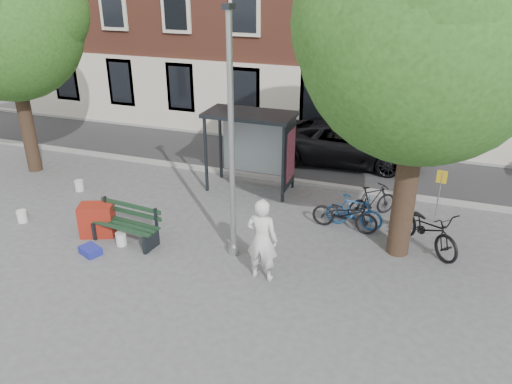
{
  "coord_description": "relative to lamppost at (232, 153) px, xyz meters",
  "views": [
    {
      "loc": [
        4.24,
        -10.31,
        6.85
      ],
      "look_at": [
        0.28,
        0.93,
        1.4
      ],
      "focal_mm": 35.0,
      "sensor_mm": 36.0,
      "label": 1
    }
  ],
  "objects": [
    {
      "name": "car_dark",
      "position": [
        1.54,
        7.59,
        -2.01
      ],
      "size": [
        5.75,
        2.92,
        1.56
      ],
      "primitive_type": "imported",
      "rotation": [
        0.0,
        0.0,
        1.63
      ],
      "color": "black",
      "rests_on": "ground"
    },
    {
      "name": "tree_right",
      "position": [
        4.01,
        1.38,
        2.83
      ],
      "size": [
        5.76,
        5.6,
        8.2
      ],
      "color": "black",
      "rests_on": "ground"
    },
    {
      "name": "bucket_c",
      "position": [
        -6.31,
        2.0,
        -2.6
      ],
      "size": [
        0.33,
        0.33,
        0.36
      ],
      "primitive_type": "cylinder",
      "rotation": [
        0.0,
        0.0,
        0.2
      ],
      "color": "silver",
      "rests_on": "ground"
    },
    {
      "name": "bus_shelter",
      "position": [
        -0.61,
        4.11,
        -0.87
      ],
      "size": [
        2.85,
        1.45,
        2.62
      ],
      "color": "#1E2328",
      "rests_on": "ground"
    },
    {
      "name": "painter",
      "position": [
        1.03,
        -0.78,
        -1.75
      ],
      "size": [
        0.76,
        0.51,
        2.06
      ],
      "primitive_type": "imported",
      "rotation": [
        0.0,
        0.0,
        3.12
      ],
      "color": "silver",
      "rests_on": "ground"
    },
    {
      "name": "bench",
      "position": [
        -2.96,
        -0.35,
        -2.32
      ],
      "size": [
        2.03,
        0.86,
        1.01
      ],
      "rotation": [
        0.0,
        0.0,
        -0.11
      ],
      "color": "#1E2328",
      "rests_on": "ground"
    },
    {
      "name": "bike_d",
      "position": [
        3.07,
        3.32,
        -2.28
      ],
      "size": [
        1.55,
        1.48,
        1.0
      ],
      "primitive_type": "imported",
      "rotation": [
        0.0,
        0.0,
        2.32
      ],
      "color": "black",
      "rests_on": "ground"
    },
    {
      "name": "bike_b",
      "position": [
        2.69,
        2.47,
        -2.29
      ],
      "size": [
        1.67,
        0.59,
        0.98
      ],
      "primitive_type": "imported",
      "rotation": [
        0.0,
        0.0,
        1.49
      ],
      "color": "navy",
      "rests_on": "ground"
    },
    {
      "name": "bike_c",
      "position": [
        4.65,
        1.93,
        -2.19
      ],
      "size": [
        2.14,
        2.17,
        1.19
      ],
      "primitive_type": "imported",
      "rotation": [
        0.0,
        0.0,
        0.77
      ],
      "color": "black",
      "rests_on": "ground"
    },
    {
      "name": "lamppost",
      "position": [
        0.0,
        0.0,
        0.0
      ],
      "size": [
        0.28,
        0.35,
        6.11
      ],
      "color": "#9EA0A3",
      "rests_on": "ground"
    },
    {
      "name": "curb_far",
      "position": [
        0.0,
        9.0,
        -2.72
      ],
      "size": [
        40.0,
        0.25,
        0.12
      ],
      "primitive_type": "cube",
      "color": "gray",
      "rests_on": "ground"
    },
    {
      "name": "bucket_b",
      "position": [
        -3.0,
        -0.58,
        -2.6
      ],
      "size": [
        0.29,
        0.29,
        0.36
      ],
      "primitive_type": "cylinder",
      "rotation": [
        0.0,
        0.0,
        -0.05
      ],
      "color": "silver",
      "rests_on": "ground"
    },
    {
      "name": "curb_near",
      "position": [
        0.0,
        5.0,
        -2.72
      ],
      "size": [
        40.0,
        0.25,
        0.12
      ],
      "primitive_type": "cube",
      "color": "gray",
      "rests_on": "ground"
    },
    {
      "name": "blue_crate",
      "position": [
        -3.5,
        -1.25,
        -2.68
      ],
      "size": [
        0.66,
        0.58,
        0.2
      ],
      "primitive_type": "cube",
      "rotation": [
        0.0,
        0.0,
        -0.41
      ],
      "color": "navy",
      "rests_on": "ground"
    },
    {
      "name": "ground",
      "position": [
        0.0,
        0.0,
        -2.78
      ],
      "size": [
        90.0,
        90.0,
        0.0
      ],
      "primitive_type": "plane",
      "color": "#4C4C4F",
      "rests_on": "ground"
    },
    {
      "name": "notice_sign",
      "position": [
        4.88,
        3.5,
        -1.65
      ],
      "size": [
        0.28,
        0.07,
        1.64
      ],
      "rotation": [
        0.0,
        0.0,
        -0.16
      ],
      "color": "#9EA0A3",
      "rests_on": "ground"
    },
    {
      "name": "tree_left",
      "position": [
        -8.99,
        2.88,
        2.43
      ],
      "size": [
        5.18,
        4.86,
        7.4
      ],
      "color": "black",
      "rests_on": "ground"
    },
    {
      "name": "red_stand",
      "position": [
        -3.92,
        -0.3,
        -2.33
      ],
      "size": [
        1.06,
        0.9,
        0.9
      ],
      "primitive_type": "cube",
      "rotation": [
        0.0,
        0.0,
        0.39
      ],
      "color": "maroon",
      "rests_on": "ground"
    },
    {
      "name": "road",
      "position": [
        0.0,
        7.0,
        -2.78
      ],
      "size": [
        40.0,
        4.0,
        0.01
      ],
      "primitive_type": "cube",
      "color": "#28282B",
      "rests_on": "ground"
    },
    {
      "name": "bike_a",
      "position": [
        2.46,
        2.25,
        -2.29
      ],
      "size": [
        1.93,
        0.81,
        0.99
      ],
      "primitive_type": "imported",
      "rotation": [
        0.0,
        0.0,
        1.48
      ],
      "color": "black",
      "rests_on": "ground"
    },
    {
      "name": "bucket_a",
      "position": [
        -6.47,
        -0.41,
        -2.6
      ],
      "size": [
        0.35,
        0.35,
        0.36
      ],
      "primitive_type": "cylinder",
      "rotation": [
        0.0,
        0.0,
        0.31
      ],
      "color": "silver",
      "rests_on": "ground"
    }
  ]
}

